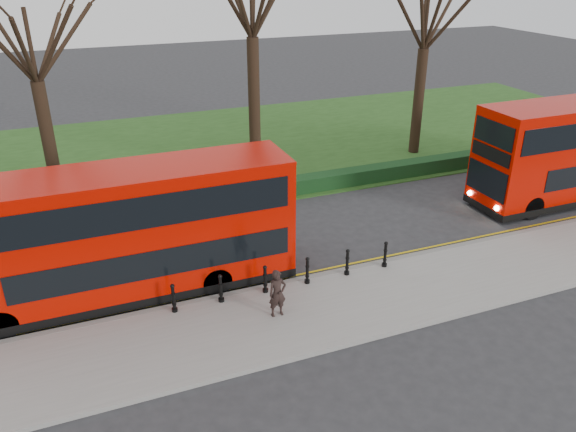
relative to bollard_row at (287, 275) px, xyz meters
name	(u,v)px	position (x,y,z in m)	size (l,w,h in m)	color
ground	(291,269)	(0.71, 1.35, -0.65)	(120.00, 120.00, 0.00)	#28282B
pavement	(324,310)	(0.71, -1.65, -0.57)	(60.00, 4.00, 0.15)	gray
kerb	(301,280)	(0.71, 0.35, -0.57)	(60.00, 0.25, 0.16)	slate
grass_verge	(198,151)	(0.71, 16.35, -0.62)	(60.00, 18.00, 0.06)	#214517
hedge	(238,194)	(0.71, 8.15, -0.25)	(60.00, 0.90, 0.80)	black
yellow_line_outer	(298,278)	(0.71, 0.65, -0.64)	(60.00, 0.10, 0.01)	yellow
yellow_line_inner	(296,275)	(0.71, 0.85, -0.64)	(60.00, 0.10, 0.01)	yellow
tree_left	(29,37)	(-7.29, 11.35, 7.01)	(6.75, 6.75, 10.55)	black
tree_right	(427,12)	(12.71, 11.35, 7.36)	(7.05, 7.05, 11.02)	black
bollard_row	(287,275)	(0.00, 0.00, 0.00)	(8.12, 0.15, 1.00)	black
bus_lead	(124,235)	(-5.14, 1.88, 1.66)	(11.51, 2.64, 4.58)	#B30A00
pedestrian	(277,293)	(-0.88, -1.43, 0.32)	(0.60, 0.39, 1.64)	black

